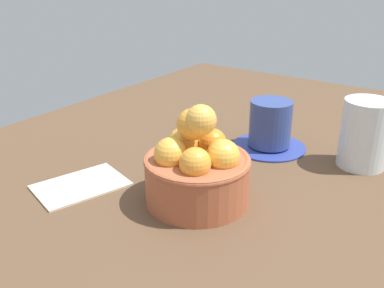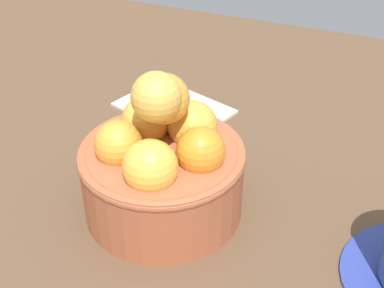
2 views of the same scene
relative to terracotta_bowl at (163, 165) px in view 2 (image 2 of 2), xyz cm
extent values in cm
cube|color=brown|center=(-0.01, -0.03, -7.17)|extent=(139.55, 92.51, 4.82)
cylinder|color=#AD5938|center=(-0.01, -0.03, -1.62)|extent=(13.67, 13.67, 6.29)
torus|color=#AD5938|center=(-0.01, -0.03, 1.13)|extent=(13.87, 13.87, 1.00)
sphere|color=gold|center=(1.40, 3.12, 2.41)|extent=(4.26, 4.26, 4.26)
sphere|color=#F2AE3F|center=(-2.57, 2.29, 2.41)|extent=(4.30, 4.30, 4.30)
sphere|color=orange|center=(-3.00, -1.75, 2.41)|extent=(3.95, 3.95, 3.95)
sphere|color=#F4B541|center=(0.71, -3.41, 2.41)|extent=(4.29, 4.29, 4.29)
sphere|color=orange|center=(3.43, -0.40, 2.41)|extent=(3.99, 3.99, 3.99)
sphere|color=gold|center=(-0.16, 0.74, 5.95)|extent=(4.07, 4.07, 4.07)
sphere|color=#F0B047|center=(0.47, -0.53, 6.78)|extent=(3.93, 3.93, 3.93)
cube|color=beige|center=(-6.30, 15.74, -4.46)|extent=(14.29, 11.75, 0.60)
camera|label=1|loc=(-41.52, -28.34, 24.92)|focal=40.45mm
camera|label=2|loc=(15.55, -30.29, 25.82)|focal=47.84mm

